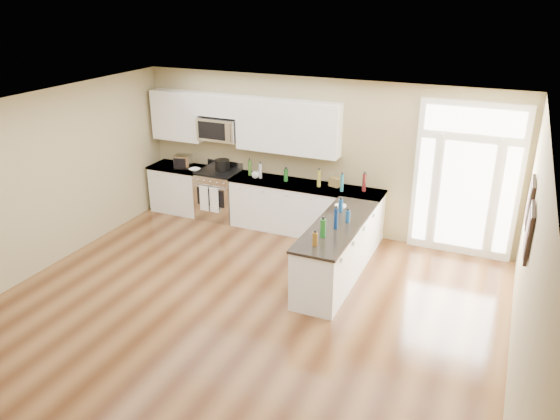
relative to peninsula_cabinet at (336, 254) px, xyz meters
name	(u,v)px	position (x,y,z in m)	size (l,w,h in m)	color
ground	(212,343)	(-0.93, -2.24, -0.43)	(8.00, 8.00, 0.00)	#4D2B15
room_shell	(205,221)	(-0.93, -2.24, 1.27)	(8.00, 8.00, 8.00)	tan
back_cabinet_left	(180,190)	(-3.80, 1.45, 0.00)	(1.10, 0.66, 0.94)	white
back_cabinet_right	(305,210)	(-1.08, 1.45, 0.00)	(2.85, 0.66, 0.94)	white
peninsula_cabinet	(336,254)	(0.00, 0.00, 0.00)	(0.69, 2.32, 0.94)	white
upper_cabinet_left	(178,115)	(-3.81, 1.59, 1.49)	(1.04, 0.33, 0.95)	white
upper_cabinet_right	(288,127)	(-1.50, 1.59, 1.49)	(1.94, 0.33, 0.95)	white
upper_cabinet_short	(220,105)	(-2.88, 1.59, 1.77)	(0.82, 0.33, 0.40)	white
microwave	(219,129)	(-2.88, 1.56, 1.33)	(0.78, 0.41, 0.42)	silver
entry_door	(466,181)	(1.62, 1.71, 0.87)	(1.70, 0.10, 2.60)	white
wall_art_near	(530,202)	(2.54, -0.04, 1.27)	(0.05, 0.58, 0.58)	black
wall_art_far	(529,232)	(2.54, -1.04, 1.27)	(0.05, 0.58, 0.58)	black
kitchen_range	(219,194)	(-2.89, 1.45, 0.04)	(0.78, 0.69, 1.08)	silver
stockpot	(222,165)	(-2.85, 1.56, 0.62)	(0.29, 0.29, 0.22)	black
toaster_oven	(183,162)	(-3.62, 1.38, 0.64)	(0.31, 0.24, 0.26)	silver
cardboard_box	(335,182)	(-0.56, 1.57, 0.58)	(0.19, 0.14, 0.16)	olive
bowl_left	(195,170)	(-3.33, 1.31, 0.53)	(0.20, 0.20, 0.05)	white
bowl_peninsula	(340,207)	(-0.15, 0.60, 0.53)	(0.19, 0.19, 0.06)	white
cup_counter	(255,175)	(-2.06, 1.41, 0.56)	(0.14, 0.14, 0.11)	white
counter_bottles	(316,196)	(-0.59, 0.66, 0.64)	(2.41, 2.45, 0.31)	#19591E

